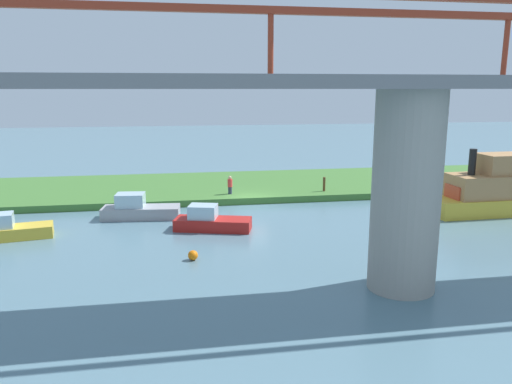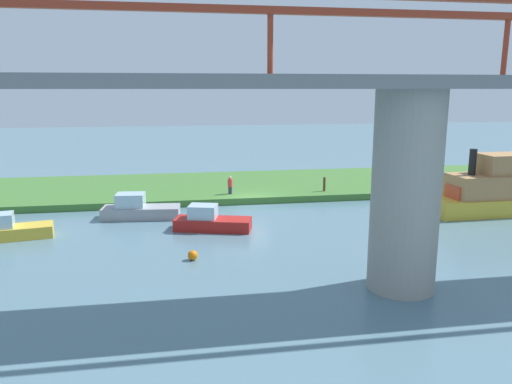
# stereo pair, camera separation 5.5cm
# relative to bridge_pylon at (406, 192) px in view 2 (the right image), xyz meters

# --- Properties ---
(ground_plane) EXTENTS (160.00, 160.00, 0.00)m
(ground_plane) POSITION_rel_bridge_pylon_xyz_m (3.80, -16.37, -4.17)
(ground_plane) COLOR slate
(grassy_bank) EXTENTS (80.00, 12.00, 0.50)m
(grassy_bank) POSITION_rel_bridge_pylon_xyz_m (3.80, -22.37, -3.92)
(grassy_bank) COLOR #427533
(grassy_bank) RESTS_ON ground
(bridge_pylon) EXTENTS (2.81, 2.81, 8.35)m
(bridge_pylon) POSITION_rel_bridge_pylon_xyz_m (0.00, 0.00, 0.00)
(bridge_pylon) COLOR #9E998E
(bridge_pylon) RESTS_ON ground
(bridge_span) EXTENTS (74.67, 4.30, 3.25)m
(bridge_span) POSITION_rel_bridge_pylon_xyz_m (-0.00, -0.01, 4.67)
(bridge_span) COLOR slate
(bridge_span) RESTS_ON bridge_pylon
(person_on_bank) EXTENTS (0.48, 0.48, 1.39)m
(person_on_bank) POSITION_rel_bridge_pylon_xyz_m (5.15, -18.07, -2.97)
(person_on_bank) COLOR #2D334C
(person_on_bank) RESTS_ON grassy_bank
(mooring_post) EXTENTS (0.20, 0.20, 1.10)m
(mooring_post) POSITION_rel_bridge_pylon_xyz_m (-2.21, -17.90, -3.12)
(mooring_post) COLOR brown
(mooring_post) RESTS_ON grassy_bank
(houseboat_blue) EXTENTS (8.76, 3.08, 4.45)m
(houseboat_blue) POSITION_rel_bridge_pylon_xyz_m (-12.28, -11.14, -2.53)
(houseboat_blue) COLOR gold
(houseboat_blue) RESTS_ON ground
(riverboat_paddlewheel) EXTENTS (4.70, 2.37, 1.49)m
(riverboat_paddlewheel) POSITION_rel_bridge_pylon_xyz_m (18.74, -10.37, -3.64)
(riverboat_paddlewheel) COLOR gold
(riverboat_paddlewheel) RESTS_ON ground
(skiff_small) EXTENTS (4.81, 2.79, 1.52)m
(skiff_small) POSITION_rel_bridge_pylon_xyz_m (7.27, -10.30, -3.63)
(skiff_small) COLOR red
(skiff_small) RESTS_ON ground
(motorboat_red) EXTENTS (5.12, 2.24, 1.66)m
(motorboat_red) POSITION_rel_bridge_pylon_xyz_m (11.70, -13.84, -3.58)
(motorboat_red) COLOR #99999E
(motorboat_red) RESTS_ON ground
(marker_buoy) EXTENTS (0.50, 0.50, 0.50)m
(marker_buoy) POSITION_rel_bridge_pylon_xyz_m (8.58, -5.02, -3.92)
(marker_buoy) COLOR orange
(marker_buoy) RESTS_ON ground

